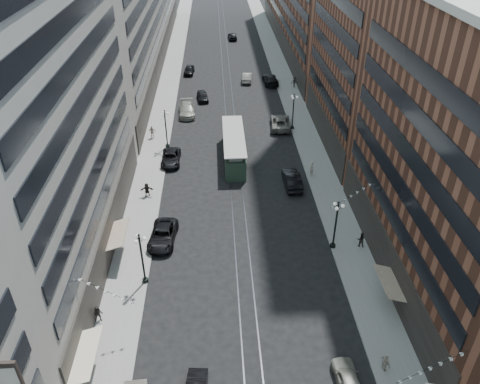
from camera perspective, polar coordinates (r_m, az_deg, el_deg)
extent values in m
plane|color=black|center=(71.16, -1.05, 7.49)|extent=(220.00, 220.00, 0.00)
cube|color=gray|center=(80.73, -9.29, 10.31)|extent=(4.00, 180.00, 0.15)
cube|color=gray|center=(81.32, 6.58, 10.70)|extent=(4.00, 180.00, 0.15)
cube|color=#2D2D33|center=(80.28, -1.84, 10.55)|extent=(0.12, 180.00, 0.02)
cube|color=#2D2D33|center=(80.32, -0.82, 10.57)|extent=(0.12, 180.00, 0.02)
cube|color=#9C978A|center=(43.36, -23.04, 7.75)|extent=(8.00, 36.00, 28.00)
cube|color=brown|center=(41.85, 24.63, 3.36)|extent=(8.00, 30.00, 24.00)
cylinder|color=black|center=(44.78, -11.46, -10.47)|extent=(0.56, 0.56, 0.30)
cylinder|color=black|center=(43.16, -11.82, -8.10)|extent=(0.18, 0.18, 5.20)
sphere|color=black|center=(41.41, -12.25, -5.17)|extent=(0.24, 0.24, 0.24)
sphere|color=white|center=(41.58, -11.58, -5.60)|extent=(0.36, 0.36, 0.36)
sphere|color=white|center=(41.99, -12.43, -5.28)|extent=(0.36, 0.36, 0.36)
sphere|color=white|center=(41.39, -12.57, -5.94)|extent=(0.36, 0.36, 0.36)
cylinder|color=black|center=(66.88, -8.82, 5.61)|extent=(0.56, 0.56, 0.30)
cylinder|color=black|center=(65.81, -9.00, 7.50)|extent=(0.18, 0.18, 5.20)
sphere|color=black|center=(64.67, -9.22, 9.74)|extent=(0.24, 0.24, 0.24)
sphere|color=white|center=(64.78, -8.79, 9.43)|extent=(0.36, 0.36, 0.36)
sphere|color=white|center=(65.21, -9.36, 9.54)|extent=(0.36, 0.36, 0.36)
sphere|color=white|center=(64.50, -9.42, 9.27)|extent=(0.36, 0.36, 0.36)
cylinder|color=black|center=(48.57, 11.24, -6.41)|extent=(0.56, 0.56, 0.30)
cylinder|color=black|center=(47.08, 11.55, -4.10)|extent=(0.18, 0.18, 5.20)
sphere|color=black|center=(45.48, 11.94, -1.28)|extent=(0.24, 0.24, 0.24)
sphere|color=white|center=(45.81, 12.43, -1.68)|extent=(0.36, 0.36, 0.36)
sphere|color=white|center=(45.95, 11.50, -1.43)|extent=(0.36, 0.36, 0.36)
sphere|color=white|center=(45.34, 11.72, -1.99)|extent=(0.36, 0.36, 0.36)
cylinder|color=black|center=(71.91, 6.36, 7.83)|extent=(0.56, 0.56, 0.30)
cylinder|color=black|center=(70.91, 6.48, 9.62)|extent=(0.18, 0.18, 5.20)
sphere|color=black|center=(69.85, 6.63, 11.73)|extent=(0.24, 0.24, 0.24)
sphere|color=white|center=(70.07, 6.98, 11.42)|extent=(0.36, 0.36, 0.36)
sphere|color=white|center=(70.32, 6.37, 11.54)|extent=(0.36, 0.36, 0.36)
sphere|color=white|center=(69.61, 6.47, 11.31)|extent=(0.36, 0.36, 0.36)
cube|color=#253A2B|center=(62.79, -0.76, 5.18)|extent=(2.58, 12.37, 2.68)
cube|color=gray|center=(62.04, -0.77, 6.53)|extent=(1.65, 11.34, 0.62)
cube|color=gray|center=(61.86, -0.77, 6.87)|extent=(2.78, 12.57, 0.15)
cylinder|color=black|center=(59.23, -0.56, 2.26)|extent=(2.37, 0.72, 0.72)
cylinder|color=black|center=(67.36, -0.92, 6.28)|extent=(2.37, 0.72, 0.72)
imported|color=black|center=(48.84, -9.39, -5.22)|extent=(3.06, 5.77, 1.55)
imported|color=gray|center=(37.33, 13.07, -21.47)|extent=(1.84, 4.32, 1.46)
imported|color=black|center=(41.82, -16.91, -14.05)|extent=(0.84, 0.53, 1.64)
imported|color=#BBAF9B|center=(38.65, 17.30, -19.26)|extent=(0.74, 1.04, 1.62)
imported|color=black|center=(62.75, -8.43, 4.15)|extent=(2.43, 5.24, 1.45)
imported|color=gray|center=(76.73, -6.47, 9.96)|extent=(2.79, 6.19, 1.76)
imported|color=black|center=(95.39, -6.23, 14.56)|extent=(2.19, 4.73, 1.57)
imported|color=black|center=(57.37, 6.37, 1.52)|extent=(1.98, 5.35, 1.75)
imported|color=slate|center=(72.13, 4.94, 8.49)|extent=(3.39, 6.47, 1.74)
imported|color=black|center=(89.79, 3.73, 13.57)|extent=(2.78, 6.19, 1.76)
imported|color=black|center=(82.25, -4.60, 11.57)|extent=(2.27, 4.54, 1.49)
imported|color=gray|center=(90.86, 0.86, 13.81)|extent=(2.13, 4.97, 1.59)
imported|color=black|center=(55.97, -11.29, 0.29)|extent=(1.56, 0.54, 1.66)
imported|color=#B2A293|center=(69.47, -10.66, 7.22)|extent=(1.09, 0.51, 1.85)
imported|color=black|center=(48.86, 14.53, -5.62)|extent=(0.89, 0.63, 1.66)
imported|color=beige|center=(59.63, 8.70, 2.92)|extent=(0.83, 0.83, 1.94)
imported|color=black|center=(87.93, 6.65, 13.15)|extent=(1.29, 0.63, 1.92)
imported|color=black|center=(119.10, -0.94, 18.49)|extent=(2.24, 4.98, 1.66)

